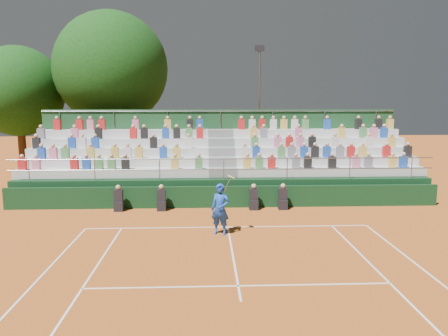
{
  "coord_description": "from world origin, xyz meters",
  "views": [
    {
      "loc": [
        -0.85,
        -16.46,
        4.88
      ],
      "look_at": [
        0.0,
        3.5,
        1.8
      ],
      "focal_mm": 35.0,
      "sensor_mm": 36.0,
      "label": 1
    }
  ],
  "objects_px": {
    "tennis_player": "(220,209)",
    "tree_east": "(111,69)",
    "floodlight_mast": "(259,101)",
    "tree_west": "(18,91)"
  },
  "relations": [
    {
      "from": "tennis_player",
      "to": "tree_east",
      "type": "distance_m",
      "value": 16.02
    },
    {
      "from": "tennis_player",
      "to": "tree_east",
      "type": "height_order",
      "value": "tree_east"
    },
    {
      "from": "tree_west",
      "to": "floodlight_mast",
      "type": "relative_size",
      "value": 1.0
    },
    {
      "from": "tennis_player",
      "to": "tree_west",
      "type": "bearing_deg",
      "value": 132.85
    },
    {
      "from": "tennis_player",
      "to": "tree_west",
      "type": "height_order",
      "value": "tree_west"
    },
    {
      "from": "tennis_player",
      "to": "tree_east",
      "type": "xyz_separation_m",
      "value": [
        -6.56,
        13.35,
        5.96
      ]
    },
    {
      "from": "tree_east",
      "to": "floodlight_mast",
      "type": "relative_size",
      "value": 1.25
    },
    {
      "from": "tree_east",
      "to": "tree_west",
      "type": "bearing_deg",
      "value": 177.59
    },
    {
      "from": "tree_west",
      "to": "tree_east",
      "type": "bearing_deg",
      "value": -2.41
    },
    {
      "from": "tennis_player",
      "to": "floodlight_mast",
      "type": "distance_m",
      "value": 14.08
    }
  ]
}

